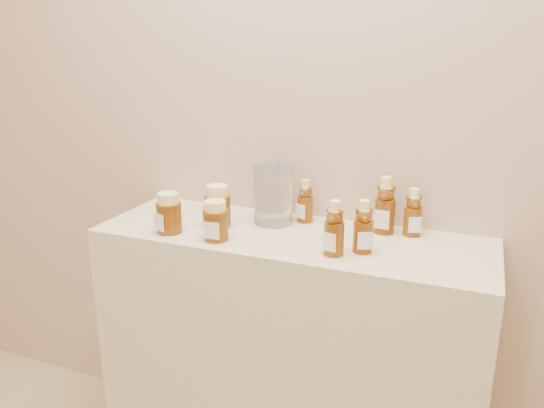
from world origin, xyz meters
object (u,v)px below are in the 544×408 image
at_px(display_table, 289,363).
at_px(honey_jar_left, 169,213).
at_px(bear_bottle_front_left, 334,224).
at_px(bear_bottle_back_left, 305,198).
at_px(glass_canister, 273,193).

xyz_separation_m(display_table, honey_jar_left, (-0.35, -0.12, 0.51)).
height_order(display_table, honey_jar_left, honey_jar_left).
relative_size(display_table, bear_bottle_front_left, 6.88).
xyz_separation_m(bear_bottle_back_left, glass_canister, (-0.09, -0.05, 0.02)).
distance_m(bear_bottle_front_left, honey_jar_left, 0.51).
bearing_deg(display_table, glass_canister, 136.82).
bearing_deg(display_table, bear_bottle_back_left, 88.61).
xyz_separation_m(bear_bottle_front_left, honey_jar_left, (-0.51, -0.02, -0.02)).
bearing_deg(glass_canister, display_table, -43.18).
xyz_separation_m(display_table, glass_canister, (-0.09, 0.08, 0.55)).
relative_size(display_table, honey_jar_left, 9.63).
distance_m(display_table, bear_bottle_front_left, 0.57).
xyz_separation_m(bear_bottle_front_left, glass_canister, (-0.25, 0.19, 0.01)).
height_order(bear_bottle_back_left, glass_canister, glass_canister).
xyz_separation_m(display_table, bear_bottle_front_left, (0.16, -0.10, 0.54)).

